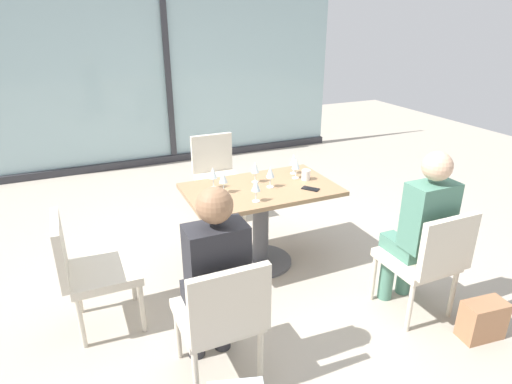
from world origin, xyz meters
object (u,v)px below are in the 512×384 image
dining_table_main (261,209)px  wine_glass_4 (294,160)px  cell_phone_on_table (310,189)px  wine_glass_5 (256,186)px  wine_glass_6 (213,173)px  chair_front_right (428,257)px  chair_front_left (222,314)px  coffee_cup (306,175)px  wine_glass_1 (270,172)px  chair_near_window (217,171)px  chair_side_end (88,266)px  wine_glass_0 (255,168)px  person_front_left (214,274)px  wine_glass_3 (223,178)px  person_front_right (421,225)px  wine_glass_2 (296,164)px  handbag_1 (483,320)px

dining_table_main → wine_glass_4: wine_glass_4 is taller
wine_glass_4 → cell_phone_on_table: wine_glass_4 is taller
wine_glass_4 → wine_glass_5: (-0.57, -0.44, 0.00)m
wine_glass_6 → cell_phone_on_table: (0.73, -0.36, -0.13)m
dining_table_main → wine_glass_4: (0.41, 0.19, 0.33)m
chair_front_right → wine_glass_4: size_ratio=4.70×
dining_table_main → chair_front_left: 1.39m
coffee_cup → chair_front_left: bearing=-136.2°
wine_glass_1 → wine_glass_4: (0.34, 0.22, 0.00)m
chair_front_right → chair_near_window: same height
chair_front_left → chair_side_end: same height
chair_side_end → wine_glass_0: wine_glass_0 is taller
wine_glass_5 → coffee_cup: 0.66m
wine_glass_0 → cell_phone_on_table: wine_glass_0 is taller
wine_glass_1 → wine_glass_0: bearing=113.8°
chair_side_end → chair_near_window: bearing=45.4°
wine_glass_4 → coffee_cup: (0.03, -0.18, -0.09)m
dining_table_main → person_front_left: person_front_left is taller
chair_front_left → wine_glass_3: wine_glass_3 is taller
chair_front_right → person_front_right: size_ratio=0.69×
dining_table_main → person_front_right: 1.31m
wine_glass_0 → wine_glass_6: (-0.37, 0.02, 0.00)m
chair_front_right → chair_side_end: bearing=158.9°
chair_side_end → person_front_right: size_ratio=0.69×
chair_front_left → wine_glass_2: (1.15, 1.23, 0.37)m
cell_phone_on_table → handbag_1: cell_phone_on_table is taller
chair_front_left → wine_glass_0: bearing=58.8°
person_front_right → handbag_1: person_front_right is taller
wine_glass_3 → wine_glass_6: size_ratio=1.00×
dining_table_main → chair_front_right: (0.77, -1.15, -0.03)m
wine_glass_5 → coffee_cup: (0.60, 0.26, -0.09)m
handbag_1 → wine_glass_6: bearing=135.9°
wine_glass_1 → coffee_cup: wine_glass_1 is taller
wine_glass_0 → handbag_1: bearing=-59.0°
wine_glass_2 → coffee_cup: bearing=-46.8°
handbag_1 → wine_glass_0: bearing=127.6°
chair_front_left → chair_side_end: 1.08m
wine_glass_4 → wine_glass_2: bearing=-109.6°
chair_front_left → wine_glass_6: wine_glass_6 is taller
dining_table_main → wine_glass_0: wine_glass_0 is taller
person_front_right → wine_glass_4: 1.30m
chair_near_window → wine_glass_4: (0.41, -0.96, 0.37)m
chair_near_window → wine_glass_6: 1.13m
person_front_right → cell_phone_on_table: 0.93m
wine_glass_0 → cell_phone_on_table: (0.36, -0.34, -0.13)m
dining_table_main → chair_near_window: (0.00, 1.15, -0.03)m
wine_glass_3 → handbag_1: wine_glass_3 is taller
chair_near_window → chair_side_end: 2.04m
cell_phone_on_table → chair_side_end: bearing=145.7°
chair_side_end → wine_glass_6: bearing=23.0°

